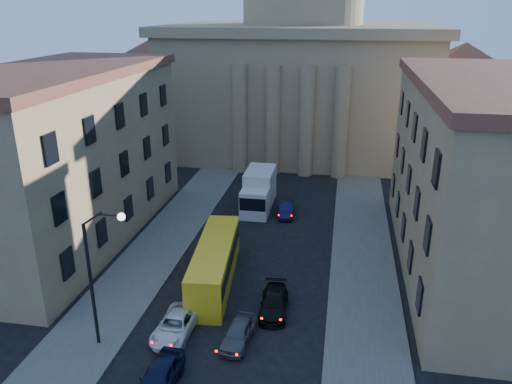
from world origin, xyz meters
TOP-DOWN VIEW (x-y plane):
  - sidewalk_left at (-8.50, 18.00)m, footprint 5.00×60.00m
  - sidewalk_right at (8.50, 18.00)m, footprint 5.00×60.00m
  - church at (0.00, 55.47)m, footprint 68.02×28.76m
  - building_left at (-17.00, 22.00)m, footprint 11.60×26.60m
  - building_right at (17.00, 22.00)m, footprint 11.60×26.60m
  - street_lamp at (-6.97, 8.00)m, footprint 2.62×0.44m
  - car_left_near at (-2.52, 5.07)m, footprint 1.87×4.44m
  - car_left_mid at (-3.22, 9.79)m, footprint 2.28×4.67m
  - car_right_mid at (2.46, 13.36)m, footprint 2.09×4.55m
  - car_right_far at (0.80, 9.71)m, footprint 1.88×3.98m
  - car_right_distant at (1.27, 29.87)m, footprint 1.70×4.04m
  - city_bus at (-2.37, 16.35)m, footprint 3.55×11.00m
  - box_truck at (-1.70, 31.23)m, footprint 2.78×6.89m

SIDE VIEW (x-z plane):
  - sidewalk_left at x=-8.50m, z-range 0.00..0.15m
  - sidewalk_right at x=8.50m, z-range 0.00..0.15m
  - car_left_mid at x=-3.22m, z-range 0.00..1.28m
  - car_right_mid at x=2.46m, z-range 0.00..1.29m
  - car_right_distant at x=1.27m, z-range 0.00..1.30m
  - car_right_far at x=0.80m, z-range 0.00..1.32m
  - car_left_near at x=-2.52m, z-range 0.00..1.50m
  - city_bus at x=-2.37m, z-range 0.11..3.16m
  - box_truck at x=-1.70m, z-range -0.10..3.67m
  - street_lamp at x=-6.97m, z-range 0.87..9.70m
  - building_left at x=-17.00m, z-range 0.07..14.77m
  - building_right at x=17.00m, z-range 0.07..14.77m
  - church at x=0.00m, z-range -6.42..30.18m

